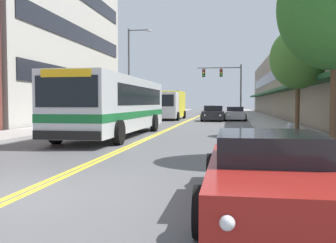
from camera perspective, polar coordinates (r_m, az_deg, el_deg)
name	(u,v)px	position (r m, az deg, el deg)	size (l,w,h in m)	color
ground_plane	(195,117)	(43.61, 4.21, 0.62)	(240.00, 240.00, 0.00)	#565659
sidewalk_left	(136,117)	(44.78, -4.92, 0.76)	(3.26, 106.00, 0.13)	#9E9B96
sidewalk_right	(258,117)	(43.57, 13.59, 0.64)	(3.26, 106.00, 0.13)	#9E9B96
centre_line	(195,117)	(43.61, 4.21, 0.63)	(0.34, 106.00, 0.01)	yellow
storefront_row_right	(313,82)	(44.45, 21.24, 5.65)	(9.10, 68.00, 8.02)	gray
city_bus	(117,103)	(19.31, -7.81, 2.74)	(2.95, 11.95, 2.90)	silver
car_navy_parked_left_near	(135,115)	(33.36, -5.03, 0.98)	(2.19, 4.21, 1.30)	#19234C
car_red_parked_right_foreground	(269,172)	(6.24, 15.19, -7.47)	(2.15, 4.92, 1.19)	maroon
car_silver_parked_right_mid	(235,114)	(36.45, 10.17, 1.14)	(2.06, 4.18, 1.32)	#B7B7BC
car_beige_moving_lead	(210,109)	(63.52, 6.42, 1.84)	(2.19, 4.35, 1.25)	#BCAD89
car_white_moving_second	(210,110)	(54.76, 6.35, 1.70)	(1.97, 4.78, 1.32)	white
car_charcoal_moving_third	(213,114)	(35.30, 6.95, 1.17)	(2.21, 4.54, 1.42)	#232328
box_truck	(169,105)	(38.14, 0.23, 2.60)	(2.70, 7.64, 2.88)	white
traffic_signal_mast	(226,80)	(44.68, 8.77, 6.26)	(5.20, 0.38, 6.17)	#47474C
street_lamp_left_far	(132,67)	(34.82, -5.53, 8.28)	(2.25, 0.28, 8.46)	#47474C
street_tree_right_near	(336,7)	(12.14, 24.19, 15.66)	(3.28, 3.28, 6.10)	brown
street_tree_right_mid	(298,58)	(20.07, 19.23, 9.08)	(2.81, 2.81, 5.33)	brown
fire_hydrant	(289,134)	(14.23, 18.02, -1.84)	(0.32, 0.24, 0.83)	#B7B7BC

